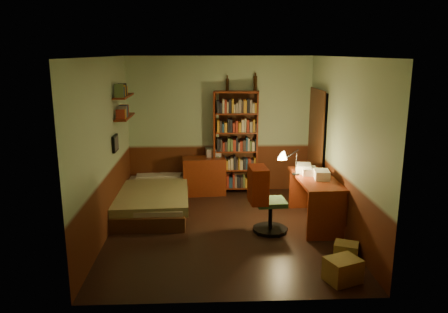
{
  "coord_description": "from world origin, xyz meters",
  "views": [
    {
      "loc": [
        -0.29,
        -6.27,
        2.67
      ],
      "look_at": [
        0.0,
        0.25,
        1.1
      ],
      "focal_mm": 35.0,
      "sensor_mm": 36.0,
      "label": 1
    }
  ],
  "objects_px": {
    "desk_lamp": "(297,157)",
    "cardboard_box_a": "(343,270)",
    "dresser": "(204,176)",
    "mini_stereo": "(213,152)",
    "desk": "(315,200)",
    "bed": "(154,192)",
    "cardboard_box_b": "(346,251)",
    "office_chair": "(271,202)",
    "bookshelf": "(236,143)"
  },
  "relations": [
    {
      "from": "bookshelf",
      "to": "cardboard_box_a",
      "type": "xyz_separation_m",
      "value": [
        1.03,
        -3.46,
        -0.84
      ]
    },
    {
      "from": "dresser",
      "to": "mini_stereo",
      "type": "height_order",
      "value": "mini_stereo"
    },
    {
      "from": "dresser",
      "to": "office_chair",
      "type": "bearing_deg",
      "value": -65.84
    },
    {
      "from": "bed",
      "to": "cardboard_box_a",
      "type": "relative_size",
      "value": 5.51
    },
    {
      "from": "desk",
      "to": "bed",
      "type": "bearing_deg",
      "value": 162.66
    },
    {
      "from": "mini_stereo",
      "to": "desk_lamp",
      "type": "height_order",
      "value": "desk_lamp"
    },
    {
      "from": "bookshelf",
      "to": "desk",
      "type": "xyz_separation_m",
      "value": [
        1.14,
        -1.62,
        -0.6
      ]
    },
    {
      "from": "desk_lamp",
      "to": "cardboard_box_a",
      "type": "relative_size",
      "value": 1.49
    },
    {
      "from": "bookshelf",
      "to": "office_chair",
      "type": "distance_m",
      "value": 2.05
    },
    {
      "from": "office_chair",
      "to": "cardboard_box_b",
      "type": "distance_m",
      "value": 1.33
    },
    {
      "from": "bed",
      "to": "office_chair",
      "type": "distance_m",
      "value": 2.16
    },
    {
      "from": "desk",
      "to": "cardboard_box_b",
      "type": "height_order",
      "value": "desk"
    },
    {
      "from": "bookshelf",
      "to": "cardboard_box_a",
      "type": "distance_m",
      "value": 3.71
    },
    {
      "from": "bed",
      "to": "cardboard_box_a",
      "type": "xyz_separation_m",
      "value": [
        2.52,
        -2.58,
        -0.17
      ]
    },
    {
      "from": "desk",
      "to": "office_chair",
      "type": "bearing_deg",
      "value": -158.48
    },
    {
      "from": "bed",
      "to": "bookshelf",
      "type": "height_order",
      "value": "bookshelf"
    },
    {
      "from": "desk",
      "to": "mini_stereo",
      "type": "bearing_deg",
      "value": 131.87
    },
    {
      "from": "mini_stereo",
      "to": "office_chair",
      "type": "distance_m",
      "value": 2.17
    },
    {
      "from": "bed",
      "to": "desk",
      "type": "distance_m",
      "value": 2.73
    },
    {
      "from": "bed",
      "to": "mini_stereo",
      "type": "relative_size",
      "value": 7.56
    },
    {
      "from": "bookshelf",
      "to": "desk",
      "type": "bearing_deg",
      "value": -48.05
    },
    {
      "from": "bed",
      "to": "cardboard_box_b",
      "type": "relative_size",
      "value": 7.02
    },
    {
      "from": "bed",
      "to": "dresser",
      "type": "bearing_deg",
      "value": 42.08
    },
    {
      "from": "bookshelf",
      "to": "desk_lamp",
      "type": "height_order",
      "value": "bookshelf"
    },
    {
      "from": "desk_lamp",
      "to": "office_chair",
      "type": "bearing_deg",
      "value": -155.38
    },
    {
      "from": "bed",
      "to": "office_chair",
      "type": "height_order",
      "value": "office_chair"
    },
    {
      "from": "bed",
      "to": "cardboard_box_b",
      "type": "distance_m",
      "value": 3.41
    },
    {
      "from": "dresser",
      "to": "bookshelf",
      "type": "xyz_separation_m",
      "value": [
        0.62,
        0.09,
        0.62
      ]
    },
    {
      "from": "office_chair",
      "to": "cardboard_box_b",
      "type": "relative_size",
      "value": 3.14
    },
    {
      "from": "desk_lamp",
      "to": "desk",
      "type": "bearing_deg",
      "value": -56.39
    },
    {
      "from": "desk",
      "to": "cardboard_box_b",
      "type": "bearing_deg",
      "value": -86.08
    },
    {
      "from": "dresser",
      "to": "bookshelf",
      "type": "distance_m",
      "value": 0.88
    },
    {
      "from": "desk",
      "to": "desk_lamp",
      "type": "height_order",
      "value": "desk_lamp"
    },
    {
      "from": "mini_stereo",
      "to": "cardboard_box_b",
      "type": "xyz_separation_m",
      "value": [
        1.69,
        -2.92,
        -0.69
      ]
    },
    {
      "from": "cardboard_box_a",
      "to": "cardboard_box_b",
      "type": "distance_m",
      "value": 0.63
    },
    {
      "from": "desk",
      "to": "office_chair",
      "type": "height_order",
      "value": "office_chair"
    },
    {
      "from": "office_chair",
      "to": "desk_lamp",
      "type": "bearing_deg",
      "value": 42.87
    },
    {
      "from": "bed",
      "to": "cardboard_box_a",
      "type": "distance_m",
      "value": 3.61
    },
    {
      "from": "bookshelf",
      "to": "office_chair",
      "type": "height_order",
      "value": "bookshelf"
    },
    {
      "from": "bookshelf",
      "to": "desk_lamp",
      "type": "bearing_deg",
      "value": -52.08
    },
    {
      "from": "mini_stereo",
      "to": "bed",
      "type": "bearing_deg",
      "value": -145.93
    },
    {
      "from": "dresser",
      "to": "office_chair",
      "type": "height_order",
      "value": "office_chair"
    },
    {
      "from": "dresser",
      "to": "desk",
      "type": "bearing_deg",
      "value": -45.46
    },
    {
      "from": "bookshelf",
      "to": "desk",
      "type": "height_order",
      "value": "bookshelf"
    },
    {
      "from": "mini_stereo",
      "to": "office_chair",
      "type": "bearing_deg",
      "value": -74.48
    },
    {
      "from": "dresser",
      "to": "cardboard_box_a",
      "type": "height_order",
      "value": "dresser"
    },
    {
      "from": "cardboard_box_a",
      "to": "mini_stereo",
      "type": "bearing_deg",
      "value": 112.7
    },
    {
      "from": "bed",
      "to": "desk",
      "type": "xyz_separation_m",
      "value": [
        2.63,
        -0.74,
        0.06
      ]
    },
    {
      "from": "bookshelf",
      "to": "desk_lamp",
      "type": "distance_m",
      "value": 1.68
    },
    {
      "from": "dresser",
      "to": "desk_lamp",
      "type": "relative_size",
      "value": 1.4
    }
  ]
}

